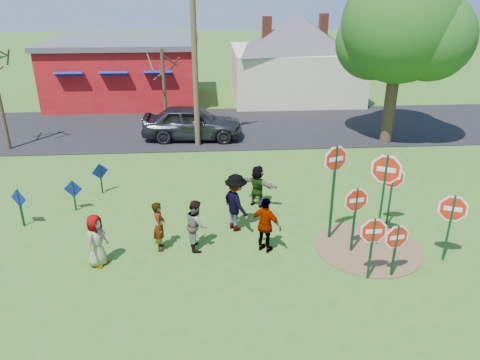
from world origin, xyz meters
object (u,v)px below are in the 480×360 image
object	(u,v)px
leafy_tree	(403,31)
stop_sign_b	(335,169)
stop_sign_c	(385,180)
stop_sign_d	(392,182)
person_b	(159,226)
utility_pole	(195,54)
stop_sign_a	(373,236)
person_a	(96,240)
suv	(192,122)

from	to	relation	value
leafy_tree	stop_sign_b	bearing A→B (deg)	-120.11
stop_sign_c	leafy_tree	xyz separation A→B (m)	(3.79, 9.34, 3.11)
stop_sign_d	person_b	xyz separation A→B (m)	(-7.29, -0.91, -0.79)
stop_sign_b	stop_sign_c	size ratio (longest dim) A/B	1.04
leafy_tree	utility_pole	bearing A→B (deg)	179.51
person_b	stop_sign_c	bearing A→B (deg)	-96.80
leafy_tree	person_b	bearing A→B (deg)	-138.57
stop_sign_a	person_b	distance (m)	6.08
stop_sign_d	person_a	size ratio (longest dim) A/B	1.42
suv	stop_sign_b	bearing A→B (deg)	-152.03
suv	person_b	bearing A→B (deg)	179.70
suv	utility_pole	xyz separation A→B (m)	(0.26, -1.02, 3.45)
person_b	suv	world-z (taller)	suv
person_b	leafy_tree	bearing A→B (deg)	-53.70
stop_sign_d	suv	world-z (taller)	stop_sign_d
stop_sign_b	stop_sign_c	xyz separation A→B (m)	(1.36, -0.46, -0.18)
stop_sign_a	stop_sign_c	size ratio (longest dim) A/B	0.64
stop_sign_c	suv	world-z (taller)	stop_sign_c
stop_sign_c	stop_sign_d	bearing A→B (deg)	83.76
stop_sign_c	person_b	size ratio (longest dim) A/B	1.98
stop_sign_d	leafy_tree	world-z (taller)	leafy_tree
stop_sign_b	stop_sign_d	bearing A→B (deg)	-2.49
stop_sign_b	leafy_tree	bearing A→B (deg)	40.07
person_a	leafy_tree	xyz separation A→B (m)	(12.05, 9.86, 4.49)
stop_sign_d	utility_pole	distance (m)	10.78
stop_sign_a	stop_sign_d	world-z (taller)	stop_sign_d
stop_sign_d	person_b	bearing A→B (deg)	-165.55
stop_sign_a	leafy_tree	bearing A→B (deg)	66.20
person_a	leafy_tree	world-z (taller)	leafy_tree
stop_sign_c	stop_sign_d	distance (m)	1.44
person_a	person_b	distance (m)	1.83
utility_pole	leafy_tree	world-z (taller)	utility_pole
suv	utility_pole	world-z (taller)	utility_pole
stop_sign_c	utility_pole	size ratio (longest dim) A/B	0.37
suv	person_a	bearing A→B (deg)	171.37
stop_sign_b	stop_sign_c	bearing A→B (deg)	-38.30
stop_sign_c	person_b	world-z (taller)	stop_sign_c
stop_sign_d	suv	bearing A→B (deg)	132.42
person_a	suv	world-z (taller)	suv
stop_sign_a	person_a	size ratio (longest dim) A/B	1.26
utility_pole	stop_sign_c	bearing A→B (deg)	-59.36
stop_sign_d	stop_sign_b	bearing A→B (deg)	-155.36
stop_sign_b	person_a	world-z (taller)	stop_sign_b
person_a	utility_pole	bearing A→B (deg)	7.53
stop_sign_a	leafy_tree	distance (m)	12.61
stop_sign_b	stop_sign_d	distance (m)	2.31
person_a	utility_pole	distance (m)	10.89
stop_sign_d	stop_sign_c	bearing A→B (deg)	-115.64
stop_sign_b	person_b	bearing A→B (deg)	163.09
stop_sign_a	person_b	bearing A→B (deg)	160.55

